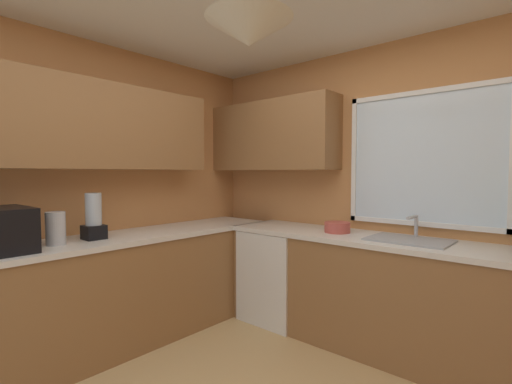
{
  "coord_description": "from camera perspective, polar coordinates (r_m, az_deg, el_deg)",
  "views": [
    {
      "loc": [
        1.24,
        -1.37,
        1.42
      ],
      "look_at": [
        -0.6,
        0.74,
        1.27
      ],
      "focal_mm": 25.71,
      "sensor_mm": 36.0,
      "label": 1
    }
  ],
  "objects": [
    {
      "name": "room_shell",
      "position": [
        2.45,
        -0.65,
        10.2
      ],
      "size": [
        3.87,
        3.66,
        2.6
      ],
      "color": "#C6844C",
      "rests_on": "ground_plane"
    },
    {
      "name": "sink_assembly",
      "position": [
        3.03,
        22.74,
        -6.82
      ],
      "size": [
        0.58,
        0.4,
        0.19
      ],
      "color": "#9EA0A5",
      "rests_on": "counter_run_back"
    },
    {
      "name": "dishwasher",
      "position": [
        3.66,
        3.69,
        -12.7
      ],
      "size": [
        0.6,
        0.6,
        0.86
      ],
      "primitive_type": "cube",
      "color": "white",
      "rests_on": "ground_plane"
    },
    {
      "name": "blender_appliance",
      "position": [
        3.11,
        -23.94,
        -3.79
      ],
      "size": [
        0.15,
        0.15,
        0.36
      ],
      "color": "black",
      "rests_on": "counter_run_left"
    },
    {
      "name": "bowl",
      "position": [
        3.26,
        12.54,
        -5.38
      ],
      "size": [
        0.22,
        0.22,
        0.09
      ],
      "primitive_type": "cylinder",
      "color": "#B74C42",
      "rests_on": "counter_run_back"
    },
    {
      "name": "counter_run_back",
      "position": [
        3.16,
        20.85,
        -15.0
      ],
      "size": [
        2.96,
        0.65,
        0.91
      ],
      "color": "olive",
      "rests_on": "ground_plane"
    },
    {
      "name": "counter_run_left",
      "position": [
        3.27,
        -22.47,
        -14.44
      ],
      "size": [
        0.65,
        3.27,
        0.91
      ],
      "color": "olive",
      "rests_on": "ground_plane"
    },
    {
      "name": "kettle",
      "position": [
        2.99,
        -28.73,
        -4.99
      ],
      "size": [
        0.13,
        0.13,
        0.24
      ],
      "primitive_type": "cylinder",
      "color": "#B7B7BC",
      "rests_on": "counter_run_left"
    }
  ]
}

